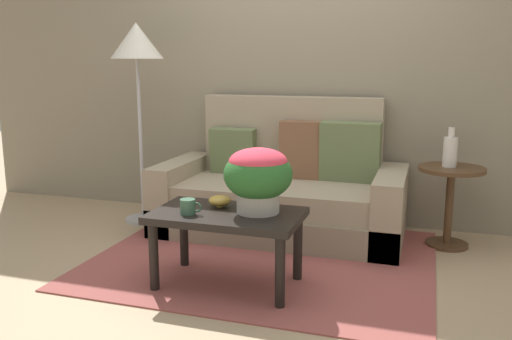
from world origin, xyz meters
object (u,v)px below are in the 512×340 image
coffee_table (227,223)px  side_table (450,192)px  floor_lamp (137,52)px  potted_plant (258,174)px  table_vase (450,151)px  coffee_mug (188,207)px  snack_bowl (220,201)px  couch (284,192)px

coffee_table → side_table: 1.77m
side_table → floor_lamp: (-2.50, -0.12, 1.02)m
side_table → coffee_table: bearing=-137.7°
coffee_table → potted_plant: bearing=16.8°
table_vase → coffee_mug: bearing=-138.8°
snack_bowl → table_vase: bearing=38.5°
coffee_table → table_vase: table_vase is taller
coffee_mug → potted_plant: bearing=22.9°
side_table → table_vase: table_vase is taller
couch → potted_plant: bearing=-83.0°
table_vase → coffee_table: bearing=-137.1°
coffee_mug → snack_bowl: coffee_mug is taller
coffee_table → floor_lamp: size_ratio=0.54×
coffee_table → floor_lamp: (-1.19, 1.08, 1.04)m
couch → potted_plant: (0.14, -1.11, 0.38)m
couch → side_table: size_ratio=3.19×
couch → floor_lamp: (-1.23, -0.09, 1.11)m
side_table → snack_bowl: side_table is taller
coffee_table → table_vase: 1.79m
couch → side_table: couch is taller
floor_lamp → coffee_mug: bearing=-50.3°
floor_lamp → table_vase: bearing=2.8°
coffee_mug → table_vase: size_ratio=0.46×
side_table → potted_plant: size_ratio=1.46×
coffee_table → couch: bearing=87.8°
potted_plant → snack_bowl: (-0.27, 0.05, -0.20)m
coffee_mug → snack_bowl: (0.12, 0.21, -0.01)m
coffee_table → potted_plant: potted_plant is taller
couch → potted_plant: 1.18m
floor_lamp → potted_plant: bearing=-36.7°
coffee_table → potted_plant: 0.36m
couch → side_table: bearing=1.2°
snack_bowl → side_table: bearing=37.9°
side_table → snack_bowl: bearing=-142.1°
floor_lamp → potted_plant: (1.37, -1.02, -0.73)m
couch → floor_lamp: 1.66m
couch → floor_lamp: bearing=-175.8°
floor_lamp → potted_plant: floor_lamp is taller
side_table → coffee_mug: 2.00m
table_vase → snack_bowl: bearing=-141.5°
floor_lamp → snack_bowl: bearing=-41.4°
floor_lamp → snack_bowl: size_ratio=11.88×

